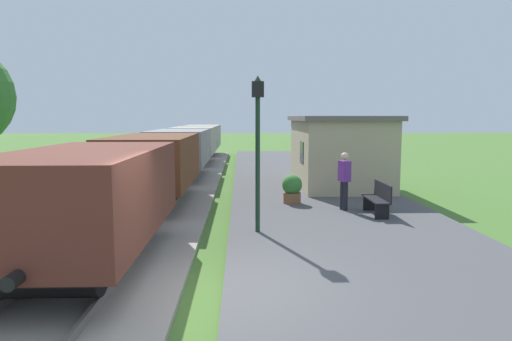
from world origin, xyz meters
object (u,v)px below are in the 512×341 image
at_px(bench_near_hut, 378,198).
at_px(person_waiting, 344,179).
at_px(potted_planter, 292,189).
at_px(lamp_post_near, 258,125).
at_px(station_hut, 338,151).
at_px(freight_train, 180,151).

height_order(bench_near_hut, person_waiting, person_waiting).
distance_m(potted_planter, lamp_post_near, 4.37).
xyz_separation_m(station_hut, person_waiting, (-0.86, -4.98, -0.47)).
distance_m(person_waiting, potted_planter, 1.86).
relative_size(bench_near_hut, person_waiting, 0.88).
bearing_deg(person_waiting, bench_near_hut, 123.92).
relative_size(freight_train, potted_planter, 35.59).
relative_size(bench_near_hut, lamp_post_near, 0.41).
distance_m(station_hut, potted_planter, 4.57).
bearing_deg(station_hut, lamp_post_near, -115.06).
relative_size(freight_train, bench_near_hut, 21.73).
bearing_deg(lamp_post_near, freight_train, 106.62).
xyz_separation_m(station_hut, bench_near_hut, (-0.03, -5.67, -0.93)).
distance_m(freight_train, bench_near_hut, 11.45).
relative_size(station_hut, person_waiting, 3.39).
xyz_separation_m(bench_near_hut, person_waiting, (-0.82, 0.69, 0.46)).
xyz_separation_m(freight_train, lamp_post_near, (3.30, -11.04, 1.41)).
bearing_deg(potted_planter, person_waiting, -38.37).
distance_m(station_hut, lamp_post_near, 8.35).
distance_m(freight_train, person_waiting, 10.39).
xyz_separation_m(station_hut, potted_planter, (-2.27, -3.86, -0.93)).
distance_m(station_hut, person_waiting, 5.07).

